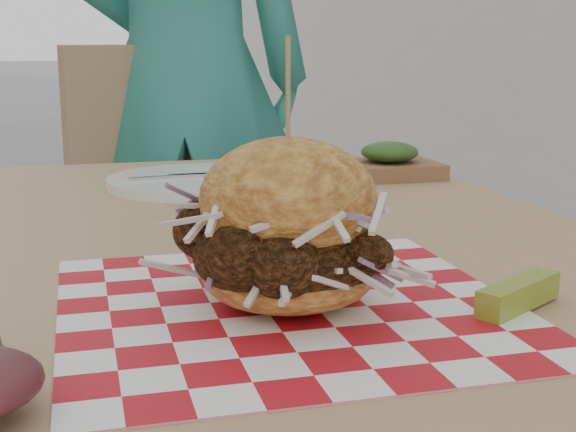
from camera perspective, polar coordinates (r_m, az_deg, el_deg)
The scene contains 8 objects.
diner at distance 2.02m, azimuth -7.39°, elevation 9.83°, with size 0.64×0.42×1.75m, color teal.
patio_table at distance 0.89m, azimuth -2.89°, elevation -6.63°, with size 0.80×1.20×0.75m.
patio_chair at distance 1.96m, azimuth -10.44°, elevation 0.13°, with size 0.54×0.55×0.95m.
paper_liner at distance 0.65m, azimuth 0.00°, elevation -6.39°, with size 0.36×0.36×0.00m, color red.
sandwich at distance 0.63m, azimuth 0.00°, elevation -1.26°, with size 0.19×0.19×0.21m.
pickle_spear at distance 0.66m, azimuth 16.08°, elevation -5.37°, with size 0.10×0.02×0.02m, color #969D2D.
place_setting at distance 1.19m, azimuth -6.32°, elevation 2.48°, with size 0.27×0.27×0.02m.
kraft_tray at distance 1.27m, azimuth 7.22°, elevation 3.76°, with size 0.15×0.12×0.06m.
Camera 1 is at (0.01, -0.71, 0.96)m, focal length 50.00 mm.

